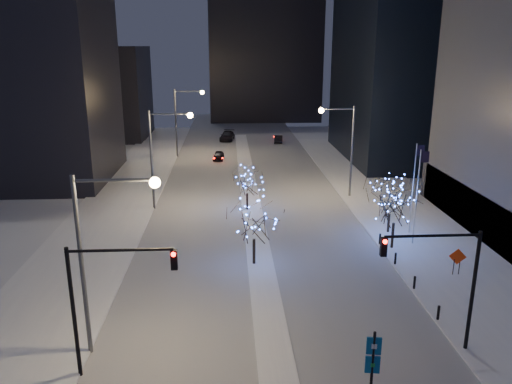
{
  "coord_description": "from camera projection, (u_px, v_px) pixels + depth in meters",
  "views": [
    {
      "loc": [
        -2.32,
        -22.15,
        16.09
      ],
      "look_at": [
        -0.19,
        15.51,
        5.0
      ],
      "focal_mm": 35.0,
      "sensor_mm": 36.0,
      "label": 1
    }
  ],
  "objects": [
    {
      "name": "street_lamp_w_far",
      "position": [
        183.0,
        113.0,
        73.37
      ],
      "size": [
        4.4,
        0.56,
        10.0
      ],
      "color": "#595E66",
      "rests_on": "ground"
    },
    {
      "name": "construction_sign",
      "position": [
        457.0,
        259.0,
        35.82
      ],
      "size": [
        1.19,
        0.34,
        2.0
      ],
      "rotation": [
        0.0,
        0.0,
        -0.25
      ],
      "color": "black",
      "rests_on": "east_sidewalk"
    },
    {
      "name": "holiday_tree_median_near",
      "position": [
        254.0,
        221.0,
        37.04
      ],
      "size": [
        4.72,
        4.72,
        5.19
      ],
      "color": "black",
      "rests_on": "median"
    },
    {
      "name": "car_near",
      "position": [
        218.0,
        156.0,
        72.94
      ],
      "size": [
        1.77,
        3.79,
        1.26
      ],
      "primitive_type": "imported",
      "rotation": [
        0.0,
        0.0,
        -0.08
      ],
      "color": "black",
      "rests_on": "ground"
    },
    {
      "name": "ground",
      "position": [
        277.0,
        368.0,
        25.88
      ],
      "size": [
        160.0,
        160.0,
        0.0
      ],
      "primitive_type": "plane",
      "color": "white",
      "rests_on": "ground"
    },
    {
      "name": "road",
      "position": [
        248.0,
        186.0,
        59.4
      ],
      "size": [
        20.0,
        130.0,
        0.02
      ],
      "primitive_type": "cube",
      "color": "#A8ACB7",
      "rests_on": "ground"
    },
    {
      "name": "holiday_tree_median_far",
      "position": [
        247.0,
        181.0,
        49.69
      ],
      "size": [
        4.78,
        4.78,
        4.66
      ],
      "color": "black",
      "rests_on": "median"
    },
    {
      "name": "filler_west_near",
      "position": [
        11.0,
        81.0,
        59.29
      ],
      "size": [
        22.0,
        18.0,
        24.0
      ],
      "primitive_type": "cube",
      "color": "black",
      "rests_on": "ground"
    },
    {
      "name": "street_lamp_w_near",
      "position": [
        100.0,
        241.0,
        25.47
      ],
      "size": [
        4.4,
        0.56,
        10.0
      ],
      "color": "#595E66",
      "rests_on": "ground"
    },
    {
      "name": "horizon_block",
      "position": [
        265.0,
        22.0,
        108.4
      ],
      "size": [
        24.0,
        14.0,
        42.0
      ],
      "primitive_type": "cube",
      "color": "black",
      "rests_on": "ground"
    },
    {
      "name": "car_mid",
      "position": [
        279.0,
        139.0,
        85.95
      ],
      "size": [
        1.87,
        4.05,
        1.29
      ],
      "primitive_type": "imported",
      "rotation": [
        0.0,
        0.0,
        3.01
      ],
      "color": "black",
      "rests_on": "ground"
    },
    {
      "name": "traffic_signal_west",
      "position": [
        104.0,
        290.0,
        24.07
      ],
      "size": [
        5.26,
        0.43,
        7.0
      ],
      "color": "black",
      "rests_on": "ground"
    },
    {
      "name": "car_far",
      "position": [
        227.0,
        136.0,
        88.0
      ],
      "size": [
        2.93,
        5.65,
        1.56
      ],
      "primitive_type": "imported",
      "rotation": [
        0.0,
        0.0,
        -0.14
      ],
      "color": "black",
      "rests_on": "ground"
    },
    {
      "name": "median",
      "position": [
        250.0,
        198.0,
        54.59
      ],
      "size": [
        2.0,
        80.0,
        0.15
      ],
      "primitive_type": "cube",
      "color": "white",
      "rests_on": "ground"
    },
    {
      "name": "filler_west_far",
      "position": [
        95.0,
        93.0,
        89.26
      ],
      "size": [
        18.0,
        16.0,
        16.0
      ],
      "primitive_type": "cube",
      "color": "black",
      "rests_on": "ground"
    },
    {
      "name": "street_lamp_east",
      "position": [
        344.0,
        139.0,
        53.34
      ],
      "size": [
        3.9,
        0.56,
        10.0
      ],
      "color": "#595E66",
      "rests_on": "ground"
    },
    {
      "name": "east_sidewalk",
      "position": [
        418.0,
        227.0,
        45.83
      ],
      "size": [
        10.0,
        90.0,
        0.15
      ],
      "primitive_type": "cube",
      "color": "white",
      "rests_on": "ground"
    },
    {
      "name": "holiday_tree_plaza_near",
      "position": [
        395.0,
        204.0,
        39.95
      ],
      "size": [
        5.29,
        5.29,
        5.64
      ],
      "color": "black",
      "rests_on": "east_sidewalk"
    },
    {
      "name": "wayfinding_sign",
      "position": [
        373.0,
        360.0,
        22.66
      ],
      "size": [
        0.68,
        0.18,
        3.81
      ],
      "rotation": [
        0.0,
        0.0,
        -0.14
      ],
      "color": "black",
      "rests_on": "ground"
    },
    {
      "name": "bollards",
      "position": [
        404.0,
        270.0,
        35.84
      ],
      "size": [
        0.16,
        12.16,
        0.9
      ],
      "color": "black",
      "rests_on": "east_sidewalk"
    },
    {
      "name": "flagpoles",
      "position": [
        416.0,
        186.0,
        41.77
      ],
      "size": [
        1.35,
        2.6,
        8.0
      ],
      "color": "silver",
      "rests_on": "east_sidewalk"
    },
    {
      "name": "holiday_tree_plaza_far",
      "position": [
        391.0,
        198.0,
        43.57
      ],
      "size": [
        4.03,
        4.03,
        4.97
      ],
      "color": "black",
      "rests_on": "east_sidewalk"
    },
    {
      "name": "street_lamp_w_mid",
      "position": [
        162.0,
        146.0,
        49.42
      ],
      "size": [
        4.4,
        0.56,
        10.0
      ],
      "color": "#595E66",
      "rests_on": "ground"
    },
    {
      "name": "traffic_signal_east",
      "position": [
        446.0,
        272.0,
        25.97
      ],
      "size": [
        5.26,
        0.43,
        7.0
      ],
      "color": "black",
      "rests_on": "ground"
    },
    {
      "name": "west_sidewalk",
      "position": [
        98.0,
        233.0,
        44.25
      ],
      "size": [
        8.0,
        90.0,
        0.15
      ],
      "primitive_type": "cube",
      "color": "white",
      "rests_on": "ground"
    }
  ]
}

